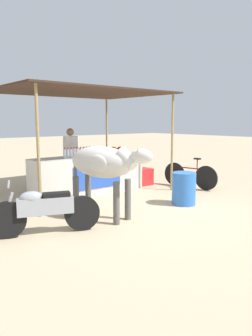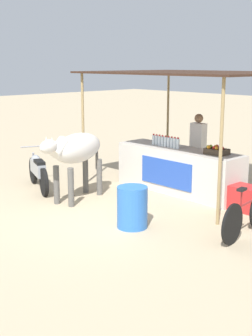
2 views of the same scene
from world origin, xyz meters
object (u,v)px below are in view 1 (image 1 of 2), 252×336
Objects in this scene: fruit_crate at (116,151)px; bicycle_leaning at (190,175)px; cow at (104,165)px; water_barrel at (184,188)px; stall_counter at (89,175)px; vendor_behind_counter at (71,158)px; motorcycle_parked at (44,209)px; cooler_box at (141,177)px.

fruit_crate reaches higher than bicycle_leaning.
water_barrel is at bearing -8.89° from cow.
water_barrel is (0.97, -2.33, -0.12)m from stall_counter.
cow is (-0.93, -2.78, 0.18)m from vendor_behind_counter.
motorcycle_parked is at bearing -127.55° from vendor_behind_counter.
stall_counter is 2.82m from bicycle_leaning.
cooler_box is at bearing -25.07° from vendor_behind_counter.
stall_counter is at bearing -84.43° from vendor_behind_counter.
bicycle_leaning is at bearing 10.31° from motorcycle_parked.
stall_counter is 2.33m from cow.
cow is at bearing -116.44° from stall_counter.
cooler_box is (1.82, -0.85, -0.61)m from vendor_behind_counter.
stall_counter is 2.53m from water_barrel.
stall_counter reaches higher than cooler_box.
cooler_box is at bearing 35.00° from cow.
stall_counter is 1.82× the size of bicycle_leaning.
water_barrel is (-0.77, -2.23, 0.12)m from cooler_box.
stall_counter is 1.62× the size of cow.
motorcycle_parked is at bearing 176.39° from water_barrel.
motorcycle_parked is 4.89m from bicycle_leaning.
bicycle_leaning is (0.78, -1.15, 0.11)m from cooler_box.
fruit_crate is at bearing 169.76° from cooler_box.
cow reaches higher than motorcycle_parked.
vendor_behind_counter is 2.10m from cooler_box.
water_barrel is (0.02, -2.38, -0.67)m from fruit_crate.
cow is (-1.98, 0.31, 0.67)m from water_barrel.
fruit_crate is 0.73× the size of cooler_box.
bicycle_leaning is at bearing -37.68° from vendor_behind_counter.
bicycle_leaning is (1.55, 1.08, -0.01)m from water_barrel.
water_barrel is 3.26m from motorcycle_parked.
fruit_crate is 0.24× the size of cow.
cooler_box is 0.83× the size of water_barrel.
vendor_behind_counter reaches higher than bicycle_leaning.
vendor_behind_counter is at bearing 154.93° from cooler_box.
vendor_behind_counter is at bearing 145.35° from fruit_crate.
fruit_crate is at bearing -34.65° from vendor_behind_counter.
stall_counter is 1.10m from fruit_crate.
fruit_crate is 2.85m from cow.
stall_counter is 1.82× the size of vendor_behind_counter.
cow is at bearing -108.57° from vendor_behind_counter.
cow reaches higher than cooler_box.
fruit_crate is 1.26m from vendor_behind_counter.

